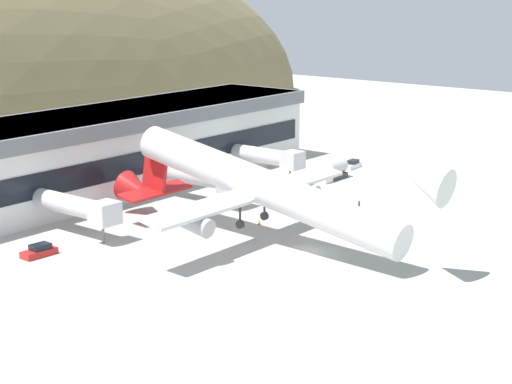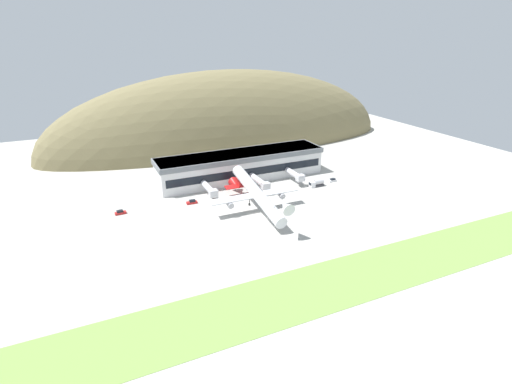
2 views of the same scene
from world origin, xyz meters
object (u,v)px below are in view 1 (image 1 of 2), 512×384
object	(u,v)px
jetway_0	(79,207)
jetway_2	(271,157)
jetway_1	(202,177)
fuel_truck	(332,171)
traffic_cone_0	(259,222)
cargo_airplane	(258,188)
service_car_1	(39,251)
terminal_building	(114,145)
service_car_0	(352,165)

from	to	relation	value
jetway_0	jetway_2	xyz separation A→B (m)	(41.04, 0.44, -0.00)
jetway_1	fuel_truck	size ratio (longest dim) A/B	2.31
jetway_2	traffic_cone_0	size ratio (longest dim) A/B	23.32
cargo_airplane	fuel_truck	xyz separation A→B (m)	(35.47, 12.40, -5.66)
jetway_0	traffic_cone_0	xyz separation A→B (m)	(18.98, -14.58, -3.71)
cargo_airplane	service_car_1	bearing A→B (deg)	139.88
terminal_building	jetway_0	distance (m)	26.77
service_car_1	fuel_truck	distance (m)	56.30
jetway_0	cargo_airplane	distance (m)	23.42
cargo_airplane	service_car_0	distance (m)	48.21
service_car_1	jetway_1	bearing A→B (deg)	2.88
fuel_truck	traffic_cone_0	bearing A→B (deg)	-165.81
terminal_building	service_car_1	distance (m)	35.40
cargo_airplane	fuel_truck	world-z (taller)	cargo_airplane
jetway_2	cargo_airplane	size ratio (longest dim) A/B	0.27
traffic_cone_0	jetway_1	bearing A→B (deg)	74.85
service_car_1	fuel_truck	size ratio (longest dim) A/B	0.64
jetway_0	jetway_1	xyz separation A→B (m)	(22.71, -0.80, 0.00)
terminal_building	fuel_truck	distance (m)	36.06
service_car_1	jetway_2	bearing A→B (deg)	3.25
service_car_1	fuel_truck	bearing A→B (deg)	-5.05
jetway_1	service_car_0	xyz separation A→B (m)	(34.98, -4.29, -3.39)
fuel_truck	service_car_0	bearing A→B (deg)	12.57
jetway_1	jetway_2	distance (m)	18.37
jetway_0	cargo_airplane	size ratio (longest dim) A/B	0.28
service_car_1	jetway_0	bearing A→B (deg)	15.77
terminal_building	service_car_1	xyz separation A→B (m)	(-29.39, -18.64, -6.51)
service_car_1	service_car_0	bearing A→B (deg)	-2.37
jetway_0	service_car_0	xyz separation A→B (m)	(57.70, -5.09, -3.39)
traffic_cone_0	jetway_0	bearing A→B (deg)	142.46
traffic_cone_0	jetway_2	bearing A→B (deg)	34.27
service_car_0	jetway_2	bearing A→B (deg)	161.61
terminal_building	cargo_airplane	world-z (taller)	cargo_airplane
service_car_0	traffic_cone_0	xyz separation A→B (m)	(-38.71, -9.49, -0.32)
cargo_airplane	terminal_building	bearing A→B (deg)	76.27
jetway_0	cargo_airplane	xyz separation A→B (m)	(12.23, -19.72, 3.18)
jetway_2	traffic_cone_0	xyz separation A→B (m)	(-22.06, -15.03, -3.71)
cargo_airplane	traffic_cone_0	size ratio (longest dim) A/B	86.96
cargo_airplane	service_car_0	bearing A→B (deg)	17.83
jetway_0	fuel_truck	size ratio (longest dim) A/B	2.09
jetway_1	service_car_1	bearing A→B (deg)	-177.12
service_car_0	traffic_cone_0	world-z (taller)	service_car_0
jetway_2	service_car_1	world-z (taller)	jetway_2
fuel_truck	traffic_cone_0	world-z (taller)	fuel_truck
service_car_1	traffic_cone_0	size ratio (longest dim) A/B	7.54
jetway_0	jetway_1	size ratio (longest dim) A/B	0.90
terminal_building	service_car_1	world-z (taller)	terminal_building
jetway_0	traffic_cone_0	world-z (taller)	jetway_0
jetway_1	cargo_airplane	world-z (taller)	cargo_airplane
jetway_2	traffic_cone_0	distance (m)	26.95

